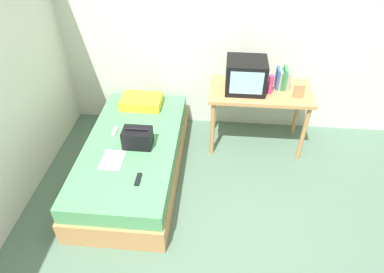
{
  "coord_description": "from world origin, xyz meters",
  "views": [
    {
      "loc": [
        -0.02,
        -1.91,
        2.81
      ],
      "look_at": [
        -0.28,
        0.95,
        0.51
      ],
      "focal_mm": 32.41,
      "sensor_mm": 36.0,
      "label": 1
    }
  ],
  "objects_px": {
    "remote_dark": "(138,179)",
    "bed": "(133,158)",
    "tv": "(246,75)",
    "water_bottle": "(271,84)",
    "desk": "(259,97)",
    "book_row": "(283,79)",
    "picture_frame": "(299,92)",
    "remote_silver": "(115,131)",
    "pillow": "(141,102)",
    "magazine": "(112,160)",
    "handbag": "(138,138)"
  },
  "relations": [
    {
      "from": "tv",
      "to": "water_bottle",
      "type": "bearing_deg",
      "value": -9.6
    },
    {
      "from": "tv",
      "to": "magazine",
      "type": "bearing_deg",
      "value": -143.77
    },
    {
      "from": "water_bottle",
      "to": "pillow",
      "type": "relative_size",
      "value": 0.45
    },
    {
      "from": "bed",
      "to": "magazine",
      "type": "distance_m",
      "value": 0.39
    },
    {
      "from": "book_row",
      "to": "handbag",
      "type": "height_order",
      "value": "book_row"
    },
    {
      "from": "tv",
      "to": "picture_frame",
      "type": "xyz_separation_m",
      "value": [
        0.58,
        -0.13,
        -0.1
      ]
    },
    {
      "from": "bed",
      "to": "water_bottle",
      "type": "distance_m",
      "value": 1.72
    },
    {
      "from": "water_bottle",
      "to": "picture_frame",
      "type": "height_order",
      "value": "water_bottle"
    },
    {
      "from": "book_row",
      "to": "remote_dark",
      "type": "height_order",
      "value": "book_row"
    },
    {
      "from": "water_bottle",
      "to": "remote_dark",
      "type": "distance_m",
      "value": 1.77
    },
    {
      "from": "remote_dark",
      "to": "picture_frame",
      "type": "bearing_deg",
      "value": 34.62
    },
    {
      "from": "remote_dark",
      "to": "bed",
      "type": "bearing_deg",
      "value": 109.76
    },
    {
      "from": "bed",
      "to": "picture_frame",
      "type": "xyz_separation_m",
      "value": [
        1.77,
        0.54,
        0.63
      ]
    },
    {
      "from": "tv",
      "to": "remote_dark",
      "type": "bearing_deg",
      "value": -129.42
    },
    {
      "from": "remote_silver",
      "to": "magazine",
      "type": "bearing_deg",
      "value": -78.1
    },
    {
      "from": "water_bottle",
      "to": "tv",
      "type": "bearing_deg",
      "value": 170.4
    },
    {
      "from": "desk",
      "to": "book_row",
      "type": "bearing_deg",
      "value": 17.35
    },
    {
      "from": "desk",
      "to": "water_bottle",
      "type": "xyz_separation_m",
      "value": [
        0.09,
        -0.05,
        0.21
      ]
    },
    {
      "from": "remote_dark",
      "to": "desk",
      "type": "bearing_deg",
      "value": 45.92
    },
    {
      "from": "desk",
      "to": "picture_frame",
      "type": "distance_m",
      "value": 0.45
    },
    {
      "from": "bed",
      "to": "water_bottle",
      "type": "height_order",
      "value": "water_bottle"
    },
    {
      "from": "remote_dark",
      "to": "handbag",
      "type": "bearing_deg",
      "value": 101.94
    },
    {
      "from": "desk",
      "to": "book_row",
      "type": "xyz_separation_m",
      "value": [
        0.24,
        0.07,
        0.21
      ]
    },
    {
      "from": "remote_silver",
      "to": "remote_dark",
      "type": "bearing_deg",
      "value": -59.57
    },
    {
      "from": "desk",
      "to": "water_bottle",
      "type": "bearing_deg",
      "value": -29.43
    },
    {
      "from": "magazine",
      "to": "remote_dark",
      "type": "xyz_separation_m",
      "value": [
        0.32,
        -0.25,
        0.01
      ]
    },
    {
      "from": "bed",
      "to": "tv",
      "type": "distance_m",
      "value": 1.55
    },
    {
      "from": "desk",
      "to": "book_row",
      "type": "relative_size",
      "value": 4.67
    },
    {
      "from": "pillow",
      "to": "handbag",
      "type": "relative_size",
      "value": 1.62
    },
    {
      "from": "bed",
      "to": "tv",
      "type": "height_order",
      "value": "tv"
    },
    {
      "from": "desk",
      "to": "pillow",
      "type": "xyz_separation_m",
      "value": [
        -1.4,
        0.04,
        -0.16
      ]
    },
    {
      "from": "tv",
      "to": "water_bottle",
      "type": "xyz_separation_m",
      "value": [
        0.28,
        -0.05,
        -0.07
      ]
    },
    {
      "from": "bed",
      "to": "book_row",
      "type": "xyz_separation_m",
      "value": [
        1.61,
        0.75,
        0.66
      ]
    },
    {
      "from": "magazine",
      "to": "remote_silver",
      "type": "bearing_deg",
      "value": 101.9
    },
    {
      "from": "bed",
      "to": "desk",
      "type": "distance_m",
      "value": 1.59
    },
    {
      "from": "pillow",
      "to": "magazine",
      "type": "height_order",
      "value": "pillow"
    },
    {
      "from": "handbag",
      "to": "pillow",
      "type": "bearing_deg",
      "value": 99.03
    },
    {
      "from": "picture_frame",
      "to": "pillow",
      "type": "height_order",
      "value": "picture_frame"
    },
    {
      "from": "tv",
      "to": "remote_silver",
      "type": "distance_m",
      "value": 1.58
    },
    {
      "from": "desk",
      "to": "tv",
      "type": "xyz_separation_m",
      "value": [
        -0.18,
        -0.01,
        0.28
      ]
    },
    {
      "from": "handbag",
      "to": "water_bottle",
      "type": "bearing_deg",
      "value": 25.69
    },
    {
      "from": "bed",
      "to": "book_row",
      "type": "distance_m",
      "value": 1.9
    },
    {
      "from": "desk",
      "to": "magazine",
      "type": "height_order",
      "value": "desk"
    },
    {
      "from": "water_bottle",
      "to": "remote_dark",
      "type": "relative_size",
      "value": 1.39
    },
    {
      "from": "tv",
      "to": "magazine",
      "type": "height_order",
      "value": "tv"
    },
    {
      "from": "water_bottle",
      "to": "remote_dark",
      "type": "height_order",
      "value": "water_bottle"
    },
    {
      "from": "bed",
      "to": "desk",
      "type": "height_order",
      "value": "desk"
    },
    {
      "from": "book_row",
      "to": "handbag",
      "type": "xyz_separation_m",
      "value": [
        -1.52,
        -0.79,
        -0.33
      ]
    },
    {
      "from": "remote_silver",
      "to": "pillow",
      "type": "bearing_deg",
      "value": 71.18
    },
    {
      "from": "pillow",
      "to": "remote_dark",
      "type": "distance_m",
      "value": 1.28
    }
  ]
}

